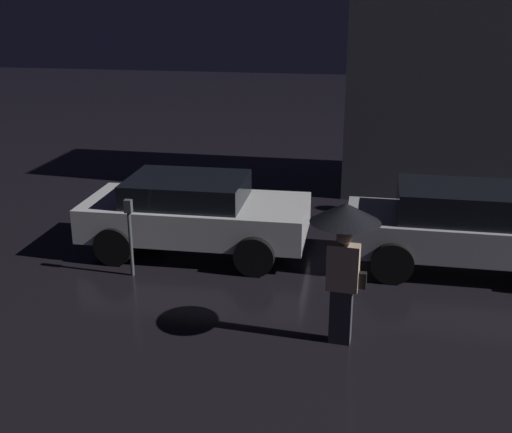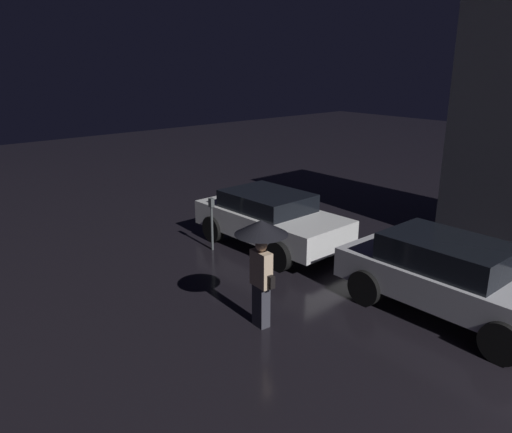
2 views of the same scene
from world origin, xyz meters
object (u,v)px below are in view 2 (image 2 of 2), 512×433
(parked_car_silver, at_px, (451,276))
(pedestrian_with_umbrella, at_px, (261,246))
(parked_car_white, at_px, (270,218))
(parking_meter, at_px, (212,218))

(parked_car_silver, distance_m, pedestrian_with_umbrella, 3.59)
(parked_car_white, xyz_separation_m, pedestrian_with_umbrella, (2.86, -2.85, 0.77))
(pedestrian_with_umbrella, relative_size, parking_meter, 1.48)
(parked_car_white, xyz_separation_m, parked_car_silver, (4.84, 0.05, 0.02))
(pedestrian_with_umbrella, bearing_deg, parked_car_white, -39.93)
(parked_car_white, relative_size, parked_car_silver, 0.97)
(pedestrian_with_umbrella, bearing_deg, parked_car_silver, -119.28)
(parked_car_white, bearing_deg, parked_car_silver, -0.69)
(parked_car_white, distance_m, parking_meter, 1.49)
(parked_car_white, height_order, parked_car_silver, parked_car_silver)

